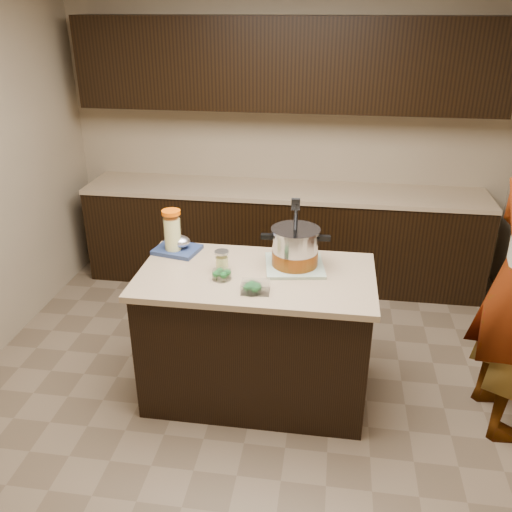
{
  "coord_description": "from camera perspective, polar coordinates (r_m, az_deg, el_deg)",
  "views": [
    {
      "loc": [
        0.43,
        -2.94,
        2.41
      ],
      "look_at": [
        0.0,
        0.0,
        1.02
      ],
      "focal_mm": 38.0,
      "sensor_mm": 36.0,
      "label": 1
    }
  ],
  "objects": [
    {
      "name": "broccoli_tub_right",
      "position": [
        3.12,
        -0.43,
        -3.45
      ],
      "size": [
        0.15,
        0.15,
        0.05
      ],
      "rotation": [
        0.0,
        0.0,
        0.41
      ],
      "color": "silver",
      "rests_on": "island"
    },
    {
      "name": "blue_tray",
      "position": [
        3.65,
        -8.19,
        0.98
      ],
      "size": [
        0.33,
        0.28,
        0.11
      ],
      "rotation": [
        0.0,
        0.0,
        -0.21
      ],
      "color": "navy",
      "rests_on": "island"
    },
    {
      "name": "back_cabinets",
      "position": [
        4.93,
        2.97,
        7.67
      ],
      "size": [
        3.6,
        0.63,
        2.33
      ],
      "color": "black",
      "rests_on": "ground"
    },
    {
      "name": "mason_jar",
      "position": [
        3.35,
        -3.61,
        -0.6
      ],
      "size": [
        0.12,
        0.12,
        0.14
      ],
      "rotation": [
        0.0,
        0.0,
        0.39
      ],
      "color": "#F1F093",
      "rests_on": "island"
    },
    {
      "name": "ground_plane",
      "position": [
        3.83,
        0.0,
        -13.95
      ],
      "size": [
        4.0,
        4.0,
        0.0
      ],
      "primitive_type": "plane",
      "color": "brown",
      "rests_on": "ground"
    },
    {
      "name": "dish_towel",
      "position": [
        3.43,
        4.08,
        -0.99
      ],
      "size": [
        0.41,
        0.41,
        0.02
      ],
      "primitive_type": "cube",
      "rotation": [
        0.0,
        0.0,
        0.16
      ],
      "color": "#5D8B67",
      "rests_on": "island"
    },
    {
      "name": "island",
      "position": [
        3.56,
        0.0,
        -8.29
      ],
      "size": [
        1.46,
        0.81,
        0.9
      ],
      "color": "black",
      "rests_on": "ground"
    },
    {
      "name": "broccoli_tub_rect",
      "position": [
        3.12,
        -0.06,
        -3.34
      ],
      "size": [
        0.17,
        0.13,
        0.06
      ],
      "rotation": [
        0.0,
        0.0,
        0.06
      ],
      "color": "silver",
      "rests_on": "island"
    },
    {
      "name": "stock_pot",
      "position": [
        3.38,
        4.14,
        0.7
      ],
      "size": [
        0.43,
        0.33,
        0.43
      ],
      "rotation": [
        0.0,
        0.0,
        0.07
      ],
      "color": "#B7B7BC",
      "rests_on": "dish_towel"
    },
    {
      "name": "broccoli_tub_left",
      "position": [
        3.27,
        -3.63,
        -2.02
      ],
      "size": [
        0.14,
        0.14,
        0.06
      ],
      "rotation": [
        0.0,
        0.0,
        0.2
      ],
      "color": "silver",
      "rests_on": "island"
    },
    {
      "name": "lemonade_pitcher",
      "position": [
        3.6,
        -8.78,
        2.33
      ],
      "size": [
        0.15,
        0.15,
        0.3
      ],
      "rotation": [
        0.0,
        0.0,
        -0.23
      ],
      "color": "#F1F093",
      "rests_on": "island"
    },
    {
      "name": "room_shell",
      "position": [
        3.06,
        0.0,
        11.88
      ],
      "size": [
        4.04,
        4.04,
        2.72
      ],
      "color": "tan",
      "rests_on": "ground"
    }
  ]
}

